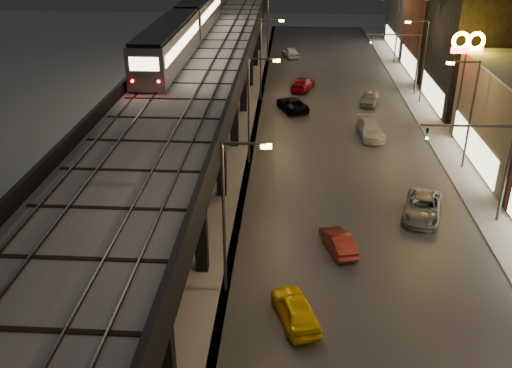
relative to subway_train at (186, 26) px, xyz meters
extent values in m
cube|color=#46474D|center=(16.00, -12.40, -8.40)|extent=(17.00, 120.00, 0.06)
cube|color=#9FA1A8|center=(26.00, -12.40, -8.36)|extent=(4.00, 120.00, 0.14)
cube|color=#9FA1A8|center=(2.50, -12.40, -8.40)|extent=(11.00, 120.00, 0.06)
cube|color=black|center=(2.50, -15.40, -2.63)|extent=(9.00, 100.00, 1.00)
cube|color=black|center=(6.20, -42.40, -5.78)|extent=(0.70, 0.70, 5.30)
cube|color=black|center=(2.50, -42.40, -3.28)|extent=(8.00, 0.60, 0.50)
cube|color=black|center=(-1.20, -32.40, -5.78)|extent=(0.70, 0.70, 5.30)
cube|color=black|center=(6.20, -32.40, -5.78)|extent=(0.70, 0.70, 5.30)
cube|color=black|center=(2.50, -32.40, -3.28)|extent=(8.00, 0.60, 0.50)
cube|color=black|center=(-1.20, -22.40, -5.78)|extent=(0.70, 0.70, 5.30)
cube|color=black|center=(6.20, -22.40, -5.78)|extent=(0.70, 0.70, 5.30)
cube|color=black|center=(2.50, -22.40, -3.28)|extent=(8.00, 0.60, 0.50)
cube|color=black|center=(-1.20, -12.40, -5.78)|extent=(0.70, 0.70, 5.30)
cube|color=black|center=(6.20, -12.40, -5.78)|extent=(0.70, 0.70, 5.30)
cube|color=black|center=(2.50, -12.40, -3.28)|extent=(8.00, 0.60, 0.50)
cube|color=black|center=(-1.20, -2.40, -5.78)|extent=(0.70, 0.70, 5.30)
cube|color=black|center=(6.20, -2.40, -5.78)|extent=(0.70, 0.70, 5.30)
cube|color=black|center=(2.50, -2.40, -3.28)|extent=(8.00, 0.60, 0.50)
cube|color=black|center=(-1.20, 7.60, -5.78)|extent=(0.70, 0.70, 5.30)
cube|color=black|center=(6.20, 7.60, -5.78)|extent=(0.70, 0.70, 5.30)
cube|color=black|center=(2.50, 7.60, -3.28)|extent=(8.00, 0.60, 0.50)
cube|color=black|center=(-1.20, 17.60, -5.78)|extent=(0.70, 0.70, 5.30)
cube|color=black|center=(6.20, 17.60, -5.78)|extent=(0.70, 0.70, 5.30)
cube|color=black|center=(2.50, 17.60, -3.28)|extent=(8.00, 0.60, 0.50)
cube|color=black|center=(-1.20, 27.60, -5.78)|extent=(0.70, 0.70, 5.30)
cube|color=black|center=(6.20, 27.60, -5.78)|extent=(0.70, 0.70, 5.30)
cube|color=black|center=(2.50, 27.60, -3.28)|extent=(8.00, 0.60, 0.50)
cube|color=#B2B7C1|center=(2.50, -15.40, -2.05)|extent=(8.40, 100.00, 0.16)
cube|color=#332D28|center=(-0.72, -15.40, -1.89)|extent=(0.08, 98.00, 0.16)
cube|color=#332D28|center=(0.72, -15.40, -1.89)|extent=(0.08, 98.00, 0.16)
cube|color=#332D28|center=(3.78, -15.40, -1.89)|extent=(0.08, 98.00, 0.16)
cube|color=#332D28|center=(5.22, -15.40, -1.89)|extent=(0.08, 98.00, 0.16)
cube|color=black|center=(2.50, -45.40, -1.94)|extent=(7.80, 0.24, 0.06)
cube|color=black|center=(2.50, -29.40, -1.94)|extent=(7.80, 0.24, 0.06)
cube|color=black|center=(2.50, -13.40, -1.94)|extent=(7.80, 0.24, 0.06)
cube|color=black|center=(2.50, 2.60, -1.94)|extent=(7.80, 0.24, 0.06)
cube|color=black|center=(2.50, 18.60, -1.94)|extent=(7.80, 0.24, 0.06)
cube|color=black|center=(6.85, -15.40, -1.58)|extent=(0.30, 100.00, 1.10)
cube|color=black|center=(-1.85, -15.40, -1.58)|extent=(0.30, 100.00, 1.10)
cube|color=beige|center=(26.45, -15.40, -6.83)|extent=(0.10, 12.00, 2.40)
cube|color=black|center=(32.50, 0.60, -1.43)|extent=(12.00, 13.00, 14.00)
cube|color=beige|center=(26.45, 0.60, -6.83)|extent=(0.10, 10.40, 2.40)
cube|color=brown|center=(32.50, 14.60, -3.43)|extent=(12.00, 12.00, 10.00)
cube|color=beige|center=(26.45, 14.60, -6.83)|extent=(0.10, 9.60, 2.40)
cube|color=#3A3940|center=(32.50, 28.60, -2.93)|extent=(12.00, 16.00, 11.00)
cube|color=beige|center=(26.45, 28.60, -6.83)|extent=(0.10, 12.80, 2.40)
cylinder|color=#38383A|center=(7.80, -34.40, -3.93)|extent=(0.18, 0.18, 9.00)
cube|color=#38383A|center=(8.90, -34.40, 0.47)|extent=(2.20, 0.12, 0.12)
cube|color=#FFAA2C|center=(10.00, -34.40, 0.35)|extent=(0.55, 0.28, 0.18)
cylinder|color=#38383A|center=(7.80, -16.40, -3.93)|extent=(0.18, 0.18, 9.00)
cube|color=#38383A|center=(8.90, -16.40, 0.47)|extent=(2.20, 0.12, 0.12)
cube|color=#FFAA2C|center=(10.00, -16.40, 0.35)|extent=(0.55, 0.28, 0.18)
cylinder|color=#38383A|center=(25.50, -16.40, -3.93)|extent=(0.18, 0.18, 9.00)
cube|color=#38383A|center=(24.40, -16.40, 0.47)|extent=(2.20, 0.12, 0.12)
cube|color=#FFAA2C|center=(23.30, -16.40, 0.35)|extent=(0.55, 0.28, 0.18)
cylinder|color=#38383A|center=(7.80, 1.60, -3.93)|extent=(0.18, 0.18, 9.00)
cube|color=#38383A|center=(8.90, 1.60, 0.47)|extent=(2.20, 0.12, 0.12)
cube|color=#FFAA2C|center=(10.00, 1.60, 0.35)|extent=(0.55, 0.28, 0.18)
cylinder|color=#38383A|center=(25.50, 1.60, -3.93)|extent=(0.18, 0.18, 9.00)
cube|color=#38383A|center=(24.40, 1.60, 0.47)|extent=(2.20, 0.12, 0.12)
cube|color=#FFAA2C|center=(23.30, 1.60, 0.35)|extent=(0.55, 0.28, 0.18)
cylinder|color=#38383A|center=(7.80, 19.60, -3.93)|extent=(0.18, 0.18, 9.00)
cylinder|color=#38383A|center=(25.50, 19.60, -3.93)|extent=(0.18, 0.18, 9.00)
cylinder|color=#38383A|center=(25.50, -25.40, -4.93)|extent=(0.20, 0.20, 7.00)
cube|color=#38383A|center=(22.50, -25.40, -1.53)|extent=(6.00, 0.12, 0.12)
imported|color=black|center=(20.00, -25.40, -2.03)|extent=(0.20, 0.16, 1.00)
sphere|color=#0CFF26|center=(20.00, -25.55, -2.28)|extent=(0.18, 0.18, 0.18)
cylinder|color=#38383A|center=(25.50, 4.60, -4.93)|extent=(0.20, 0.20, 7.00)
cube|color=#38383A|center=(22.50, 4.60, -1.53)|extent=(6.00, 0.12, 0.12)
imported|color=black|center=(20.00, 4.60, -2.03)|extent=(0.20, 0.16, 1.00)
sphere|color=#0CFF26|center=(20.00, 4.45, -2.28)|extent=(0.18, 0.18, 0.18)
cube|color=gray|center=(0.00, -9.33, -0.12)|extent=(2.98, 17.97, 3.39)
cube|color=black|center=(0.00, -9.33, 1.71)|extent=(2.67, 17.46, 0.26)
cube|color=#FFE0A7|center=(-1.50, -9.33, 0.35)|extent=(0.05, 16.43, 0.92)
cube|color=#FFE0A7|center=(1.50, -9.33, 0.35)|extent=(0.05, 16.43, 0.92)
cube|color=gray|center=(0.00, 9.34, -0.12)|extent=(2.98, 17.97, 3.39)
cube|color=#FFE0A7|center=(-1.50, 9.34, 0.35)|extent=(0.05, 16.43, 0.92)
cube|color=#FFE0A7|center=(1.50, 9.34, 0.35)|extent=(0.05, 16.43, 0.92)
cube|color=#FFE0A7|center=(0.00, -18.33, 0.40)|extent=(2.26, 0.05, 1.03)
sphere|color=#FF0C0C|center=(-1.03, -18.35, -0.94)|extent=(0.21, 0.21, 0.21)
sphere|color=#FF0C0C|center=(1.03, -18.35, -0.94)|extent=(0.21, 0.21, 0.21)
imported|color=yellow|center=(11.68, -36.81, -7.70)|extent=(2.92, 4.61, 1.46)
imported|color=maroon|center=(14.36, -29.83, -7.80)|extent=(2.32, 4.04, 1.26)
imported|color=black|center=(11.39, -1.96, -7.73)|extent=(3.85, 5.49, 1.39)
imported|color=maroon|center=(12.57, 5.86, -7.70)|extent=(3.29, 5.39, 1.46)
imported|color=white|center=(11.03, 22.59, -7.69)|extent=(2.78, 4.64, 1.48)
imported|color=gray|center=(20.46, -25.12, -7.70)|extent=(3.81, 5.73, 1.46)
imported|color=silver|center=(18.72, -9.57, -7.68)|extent=(2.50, 5.31, 1.50)
imported|color=gray|center=(19.82, 0.51, -7.71)|extent=(2.65, 4.53, 1.45)
cylinder|color=#38383A|center=(26.50, -9.45, -4.43)|extent=(0.24, 0.24, 7.99)
cube|color=#FF0C0C|center=(26.50, -9.45, -0.14)|extent=(2.80, 0.25, 0.50)
torus|color=yellow|center=(25.85, -9.45, 0.66)|extent=(1.64, 0.49, 1.62)
torus|color=yellow|center=(27.15, -9.45, 0.66)|extent=(1.64, 0.49, 1.62)
camera|label=1|loc=(11.10, -60.53, 10.80)|focal=40.00mm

